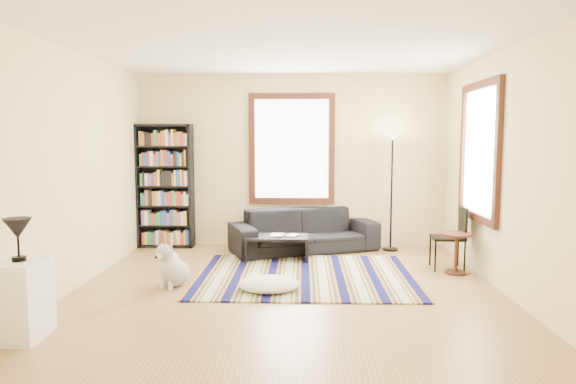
{
  "coord_description": "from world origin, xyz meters",
  "views": [
    {
      "loc": [
        0.2,
        -5.91,
        1.77
      ],
      "look_at": [
        0.0,
        0.5,
        1.1
      ],
      "focal_mm": 32.0,
      "sensor_mm": 36.0,
      "label": 1
    }
  ],
  "objects_px": {
    "floor_lamp": "(392,192)",
    "bookshelf": "(165,186)",
    "sofa": "(304,230)",
    "floor_cushion": "(269,284)",
    "folding_chair": "(447,238)",
    "dog": "(174,264)",
    "coffee_table": "(277,248)",
    "side_table": "(456,253)",
    "white_cabinet": "(21,300)"
  },
  "relations": [
    {
      "from": "floor_lamp",
      "to": "bookshelf",
      "type": "bearing_deg",
      "value": 177.32
    },
    {
      "from": "sofa",
      "to": "bookshelf",
      "type": "height_order",
      "value": "bookshelf"
    },
    {
      "from": "floor_cushion",
      "to": "folding_chair",
      "type": "height_order",
      "value": "folding_chair"
    },
    {
      "from": "floor_cushion",
      "to": "dog",
      "type": "distance_m",
      "value": 1.18
    },
    {
      "from": "coffee_table",
      "to": "floor_lamp",
      "type": "distance_m",
      "value": 2.05
    },
    {
      "from": "sofa",
      "to": "floor_lamp",
      "type": "xyz_separation_m",
      "value": [
        1.38,
        0.1,
        0.6
      ]
    },
    {
      "from": "side_table",
      "to": "floor_lamp",
      "type": "bearing_deg",
      "value": 113.97
    },
    {
      "from": "floor_cushion",
      "to": "floor_lamp",
      "type": "xyz_separation_m",
      "value": [
        1.78,
        2.27,
        0.84
      ]
    },
    {
      "from": "dog",
      "to": "floor_cushion",
      "type": "bearing_deg",
      "value": 13.63
    },
    {
      "from": "bookshelf",
      "to": "dog",
      "type": "distance_m",
      "value": 2.46
    },
    {
      "from": "folding_chair",
      "to": "white_cabinet",
      "type": "bearing_deg",
      "value": -146.96
    },
    {
      "from": "sofa",
      "to": "folding_chair",
      "type": "distance_m",
      "value": 2.22
    },
    {
      "from": "floor_cushion",
      "to": "side_table",
      "type": "relative_size",
      "value": 1.33
    },
    {
      "from": "white_cabinet",
      "to": "dog",
      "type": "distance_m",
      "value": 1.9
    },
    {
      "from": "floor_cushion",
      "to": "white_cabinet",
      "type": "height_order",
      "value": "white_cabinet"
    },
    {
      "from": "sofa",
      "to": "dog",
      "type": "bearing_deg",
      "value": -149.34
    },
    {
      "from": "bookshelf",
      "to": "coffee_table",
      "type": "relative_size",
      "value": 2.22
    },
    {
      "from": "side_table",
      "to": "dog",
      "type": "distance_m",
      "value": 3.62
    },
    {
      "from": "bookshelf",
      "to": "floor_lamp",
      "type": "height_order",
      "value": "bookshelf"
    },
    {
      "from": "bookshelf",
      "to": "dog",
      "type": "relative_size",
      "value": 3.71
    },
    {
      "from": "bookshelf",
      "to": "folding_chair",
      "type": "bearing_deg",
      "value": -17.47
    },
    {
      "from": "coffee_table",
      "to": "folding_chair",
      "type": "height_order",
      "value": "folding_chair"
    },
    {
      "from": "coffee_table",
      "to": "folding_chair",
      "type": "xyz_separation_m",
      "value": [
        2.33,
        -0.43,
        0.25
      ]
    },
    {
      "from": "floor_cushion",
      "to": "folding_chair",
      "type": "distance_m",
      "value": 2.63
    },
    {
      "from": "coffee_table",
      "to": "folding_chair",
      "type": "distance_m",
      "value": 2.39
    },
    {
      "from": "white_cabinet",
      "to": "dog",
      "type": "relative_size",
      "value": 1.3
    },
    {
      "from": "dog",
      "to": "bookshelf",
      "type": "bearing_deg",
      "value": 130.61
    },
    {
      "from": "side_table",
      "to": "folding_chair",
      "type": "distance_m",
      "value": 0.29
    },
    {
      "from": "bookshelf",
      "to": "dog",
      "type": "height_order",
      "value": "bookshelf"
    },
    {
      "from": "coffee_table",
      "to": "white_cabinet",
      "type": "bearing_deg",
      "value": -125.18
    },
    {
      "from": "coffee_table",
      "to": "dog",
      "type": "relative_size",
      "value": 1.67
    },
    {
      "from": "white_cabinet",
      "to": "bookshelf",
      "type": "bearing_deg",
      "value": 85.49
    },
    {
      "from": "sofa",
      "to": "white_cabinet",
      "type": "distance_m",
      "value": 4.41
    },
    {
      "from": "floor_lamp",
      "to": "white_cabinet",
      "type": "height_order",
      "value": "floor_lamp"
    },
    {
      "from": "floor_cushion",
      "to": "floor_lamp",
      "type": "distance_m",
      "value": 3.01
    },
    {
      "from": "coffee_table",
      "to": "folding_chair",
      "type": "bearing_deg",
      "value": -10.41
    },
    {
      "from": "sofa",
      "to": "bookshelf",
      "type": "relative_size",
      "value": 1.13
    },
    {
      "from": "sofa",
      "to": "floor_cushion",
      "type": "bearing_deg",
      "value": -121.71
    },
    {
      "from": "floor_lamp",
      "to": "side_table",
      "type": "bearing_deg",
      "value": -66.03
    },
    {
      "from": "coffee_table",
      "to": "side_table",
      "type": "distance_m",
      "value": 2.48
    },
    {
      "from": "floor_cushion",
      "to": "white_cabinet",
      "type": "distance_m",
      "value": 2.56
    },
    {
      "from": "white_cabinet",
      "to": "sofa",
      "type": "bearing_deg",
      "value": 54.45
    },
    {
      "from": "bookshelf",
      "to": "white_cabinet",
      "type": "relative_size",
      "value": 2.86
    },
    {
      "from": "sofa",
      "to": "dog",
      "type": "distance_m",
      "value": 2.52
    },
    {
      "from": "floor_cushion",
      "to": "dog",
      "type": "height_order",
      "value": "dog"
    },
    {
      "from": "floor_lamp",
      "to": "dog",
      "type": "height_order",
      "value": "floor_lamp"
    },
    {
      "from": "coffee_table",
      "to": "dog",
      "type": "distance_m",
      "value": 1.79
    },
    {
      "from": "floor_cushion",
      "to": "folding_chair",
      "type": "bearing_deg",
      "value": 25.42
    },
    {
      "from": "floor_cushion",
      "to": "white_cabinet",
      "type": "bearing_deg",
      "value": -145.27
    },
    {
      "from": "folding_chair",
      "to": "white_cabinet",
      "type": "height_order",
      "value": "folding_chair"
    }
  ]
}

